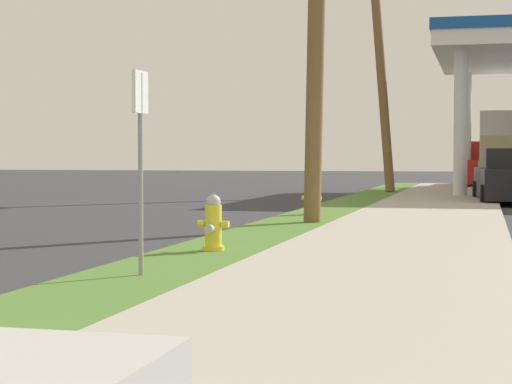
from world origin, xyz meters
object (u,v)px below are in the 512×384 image
object	(u,v)px
fire_hydrant_third	(312,199)
utility_pole_background	(380,57)
fire_hydrant_second	(213,226)
truck_tan_at_forecourt	(505,153)
street_sign_post	(140,129)
truck_red_on_apron	(486,167)
car_black_by_far_pump	(512,179)

from	to	relation	value
fire_hydrant_third	utility_pole_background	size ratio (longest dim) A/B	0.08
fire_hydrant_second	truck_tan_at_forecourt	distance (m)	26.26
fire_hydrant_third	street_sign_post	world-z (taller)	street_sign_post
fire_hydrant_second	fire_hydrant_third	xyz separation A→B (m)	(-0.11, 7.60, 0.00)
utility_pole_background	fire_hydrant_second	bearing A→B (deg)	-89.69
fire_hydrant_third	truck_red_on_apron	xyz separation A→B (m)	(3.63, 21.40, 0.47)
truck_red_on_apron	truck_tan_at_forecourt	bearing A→B (deg)	-76.35
utility_pole_background	truck_tan_at_forecourt	xyz separation A→B (m)	(4.39, 5.31, -3.34)
fire_hydrant_third	fire_hydrant_second	bearing A→B (deg)	-89.19
fire_hydrant_second	truck_tan_at_forecourt	size ratio (longest dim) A/B	0.12
utility_pole_background	truck_tan_at_forecourt	world-z (taller)	utility_pole_background
street_sign_post	truck_tan_at_forecourt	xyz separation A→B (m)	(4.30, 28.43, -0.15)
street_sign_post	car_black_by_far_pump	xyz separation A→B (m)	(4.24, 18.06, -0.91)
fire_hydrant_second	street_sign_post	size ratio (longest dim) A/B	0.35
street_sign_post	truck_red_on_apron	size ratio (longest dim) A/B	0.39
fire_hydrant_third	truck_red_on_apron	distance (m)	21.71
fire_hydrant_second	street_sign_post	distance (m)	2.80
car_black_by_far_pump	truck_tan_at_forecourt	bearing A→B (deg)	89.67
fire_hydrant_second	truck_tan_at_forecourt	xyz separation A→B (m)	(4.28, 25.89, 1.04)
truck_red_on_apron	street_sign_post	bearing A→B (deg)	-96.42
fire_hydrant_second	utility_pole_background	size ratio (longest dim) A/B	0.08
fire_hydrant_third	truck_tan_at_forecourt	bearing A→B (deg)	76.51
fire_hydrant_third	truck_tan_at_forecourt	xyz separation A→B (m)	(4.39, 18.29, 1.04)
fire_hydrant_third	utility_pole_background	world-z (taller)	utility_pole_background
fire_hydrant_third	truck_red_on_apron	bearing A→B (deg)	80.37
utility_pole_background	truck_tan_at_forecourt	bearing A→B (deg)	50.45
car_black_by_far_pump	truck_tan_at_forecourt	size ratio (longest dim) A/B	0.72
fire_hydrant_third	car_black_by_far_pump	xyz separation A→B (m)	(4.33, 7.93, 0.28)
fire_hydrant_second	truck_red_on_apron	world-z (taller)	truck_red_on_apron
fire_hydrant_second	truck_tan_at_forecourt	world-z (taller)	truck_tan_at_forecourt
fire_hydrant_second	car_black_by_far_pump	distance (m)	16.09
truck_tan_at_forecourt	truck_red_on_apron	xyz separation A→B (m)	(-0.75, 3.11, -0.57)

